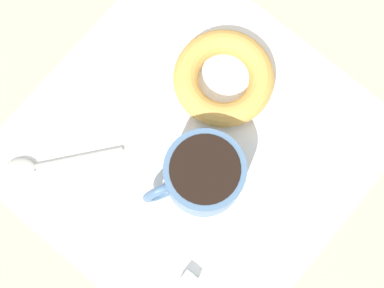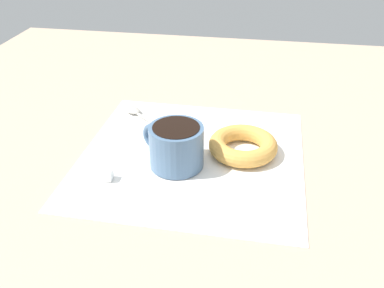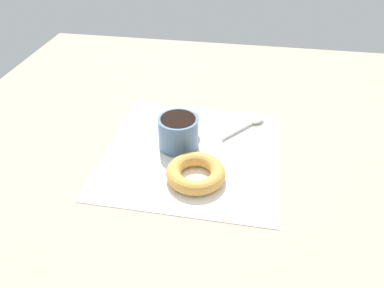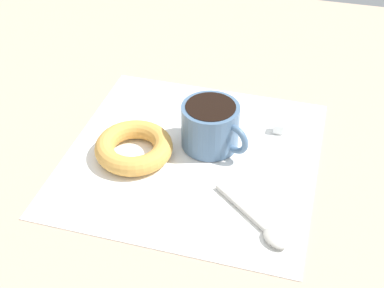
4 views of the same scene
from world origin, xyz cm
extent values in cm
cube|color=tan|center=(0.00, 0.00, -1.00)|extent=(120.00, 120.00, 2.00)
cube|color=white|center=(0.58, -2.05, 0.15)|extent=(35.30, 35.30, 0.30)
cylinder|color=slate|center=(-1.25, -5.18, 3.57)|extent=(8.24, 8.24, 6.53)
cylinder|color=black|center=(-1.25, -5.18, 6.63)|extent=(7.04, 7.04, 0.60)
torus|color=slate|center=(-5.21, -3.08, 3.57)|extent=(4.45, 2.93, 4.56)
torus|color=gold|center=(8.49, 0.30, 1.67)|extent=(11.00, 11.00, 2.74)
ellipsoid|color=#B7B2A8|center=(-13.06, 10.71, 0.75)|extent=(4.31, 4.13, 0.90)
cylinder|color=#B7B2A8|center=(-8.30, 6.84, 0.58)|extent=(8.29, 6.88, 0.56)
cube|color=white|center=(-10.49, -10.66, 1.06)|extent=(1.51, 1.51, 1.51)
camera|label=1|loc=(-9.50, -10.31, 68.33)|focal=60.00mm
camera|label=2|loc=(10.47, -58.59, 37.39)|focal=40.00mm
camera|label=3|loc=(60.17, 8.13, 46.79)|focal=35.00mm
camera|label=4|loc=(-14.25, 53.73, 49.38)|focal=50.00mm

